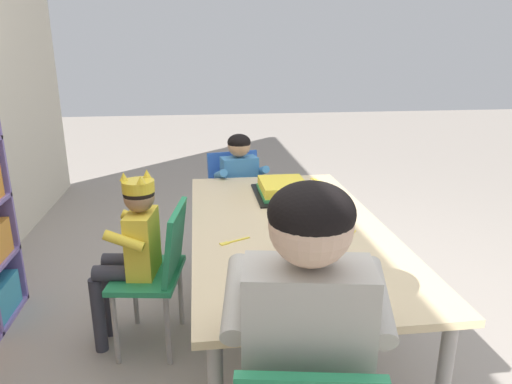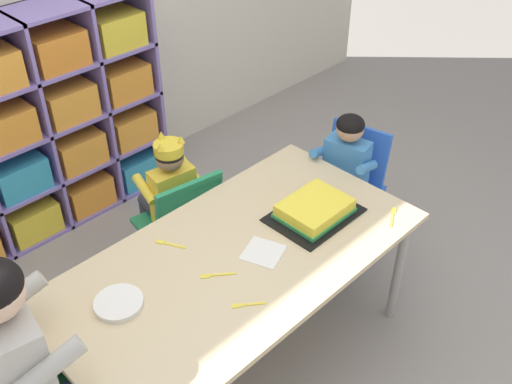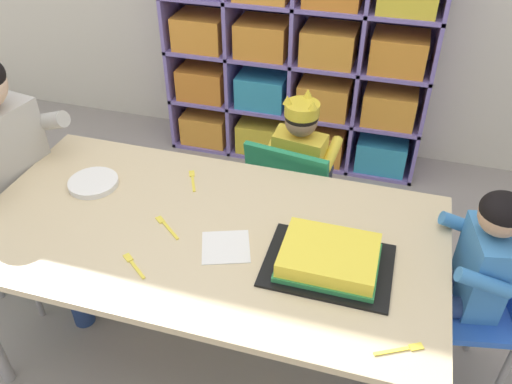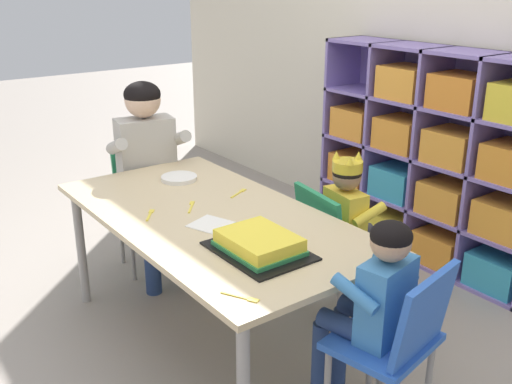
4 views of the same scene
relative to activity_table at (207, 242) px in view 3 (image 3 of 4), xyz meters
The scene contains 16 objects.
ground 0.58m from the activity_table, ahead, with size 16.00×16.00×0.00m, color gray.
storage_cubby_shelf 1.49m from the activity_table, 90.71° to the left, with size 1.45×0.31×1.22m.
activity_table is the anchor object (origin of this frame).
classroom_chair_blue 0.61m from the activity_table, 73.49° to the left, with size 0.41×0.36×0.68m.
child_with_crown 0.69m from the activity_table, 74.88° to the left, with size 0.32×0.32×0.84m.
classroom_chair_adult_side 0.92m from the activity_table, behind, with size 0.36×0.39×0.70m.
adult_helper_seated 0.80m from the activity_table, behind, with size 0.46×0.44×1.07m.
classroom_chair_guest_side 0.94m from the activity_table, ahead, with size 0.38×0.39×0.73m.
guest_at_table_side 0.82m from the activity_table, ahead, with size 0.32×0.32×0.87m.
birthday_cake_on_tray 0.42m from the activity_table, ahead, with size 0.38×0.28×0.07m.
paper_plate_stack 0.49m from the activity_table, 166.75° to the left, with size 0.18×0.18×0.02m, color white.
paper_napkin_square 0.12m from the activity_table, 35.57° to the right, with size 0.15×0.15×0.00m, color white.
fork_at_table_front_edge 0.27m from the activity_table, 125.99° to the right, with size 0.11×0.09×0.00m.
fork_by_napkin 0.14m from the activity_table, behind, with size 0.12×0.10×0.00m.
fork_near_cake_tray 0.29m from the activity_table, 120.87° to the left, with size 0.07×0.12×0.00m.
fork_beside_plate_stack 0.71m from the activity_table, 24.73° to the right, with size 0.12×0.07×0.00m.
Camera 3 is at (0.52, -1.19, 1.76)m, focal length 36.92 mm.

